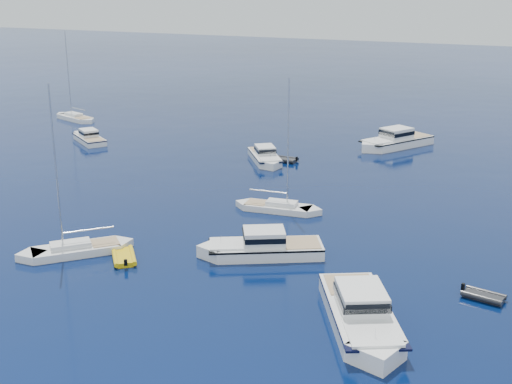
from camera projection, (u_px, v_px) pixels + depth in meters
ground at (113, 369)px, 36.97m from camera, size 400.00×400.00×0.00m
motor_cruiser_right at (361, 326)px, 41.47m from camera, size 8.74×12.22×3.12m
motor_cruiser_centre at (261, 256)px, 51.99m from camera, size 10.53×7.64×2.70m
motor_cruiser_far_l at (89, 142)px, 87.96m from camera, size 8.11×6.72×2.14m
motor_cruiser_distant at (394, 147)px, 85.26m from camera, size 9.05×11.82×3.06m
motor_cruiser_horizon at (265, 162)px, 78.48m from camera, size 7.34×8.78×2.32m
sailboat_mid_l at (76, 254)px, 52.33m from camera, size 8.18×8.35×13.64m
sailboat_centre at (278, 211)px, 61.97m from camera, size 8.73×3.06×12.58m
sailboat_far_l at (75, 120)px, 101.42m from camera, size 9.41×5.26×13.44m
tender_yellow at (124, 260)px, 51.25m from camera, size 3.83×4.06×0.95m
tender_grey_near at (483, 299)px, 44.94m from camera, size 3.09×2.17×0.95m
tender_grey_far at (282, 161)px, 78.68m from camera, size 3.84×2.27×0.95m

